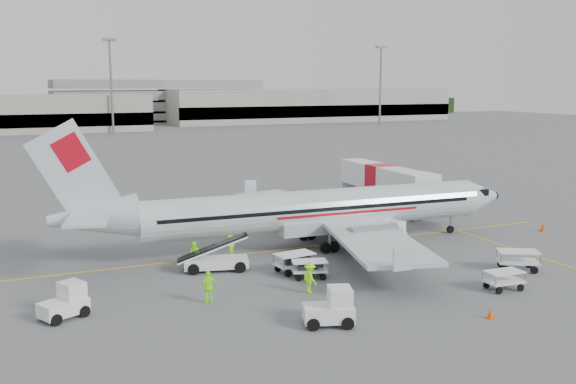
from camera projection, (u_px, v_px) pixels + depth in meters
name	position (u px, v px, depth m)	size (l,w,h in m)	color
ground	(299.00, 248.00, 46.40)	(360.00, 360.00, 0.00)	#56595B
stripe_lead	(299.00, 248.00, 46.40)	(44.00, 0.20, 0.01)	yellow
stripe_cross	(529.00, 254.00, 44.76)	(0.20, 20.00, 0.01)	yellow
terminal_east	(308.00, 105.00, 204.22)	(90.00, 26.00, 10.00)	gray
parking_garage	(157.00, 99.00, 199.52)	(62.00, 24.00, 14.00)	slate
treeline	(69.00, 111.00, 203.77)	(300.00, 3.00, 6.00)	black
mast_center	(111.00, 87.00, 153.01)	(3.20, 1.20, 22.00)	slate
mast_east	(380.00, 86.00, 182.84)	(3.20, 1.20, 22.00)	slate
aircraft	(318.00, 183.00, 46.12)	(34.13, 26.75, 9.41)	silver
jet_bridge	(381.00, 187.00, 60.60)	(3.01, 16.03, 4.21)	white
belt_loader	(216.00, 248.00, 40.63)	(5.38, 2.02, 2.91)	white
tug_fore	(390.00, 234.00, 46.61)	(2.37, 1.36, 1.83)	white
tug_mid	(329.00, 307.00, 31.44)	(2.46, 1.41, 1.90)	white
tug_aft	(63.00, 301.00, 32.36)	(2.31, 1.32, 1.78)	white
cart_loaded_a	(309.00, 269.00, 39.13)	(2.13, 1.26, 1.11)	white
cart_loaded_b	(295.00, 263.00, 40.28)	(2.42, 1.43, 1.26)	white
cart_empty_a	(504.00, 280.00, 36.90)	(2.16, 1.28, 1.13)	white
cart_empty_b	(518.00, 261.00, 40.70)	(2.49, 1.48, 1.30)	white
cone_nose	(543.00, 227.00, 51.63)	(0.44, 0.44, 0.71)	#EB4901
cone_port	(233.00, 197.00, 65.33)	(0.35, 0.35, 0.57)	#EB4901
cone_stbd	(491.00, 313.00, 32.43)	(0.35, 0.35, 0.57)	#EB4901
crew_a	(231.00, 248.00, 42.63)	(0.67, 0.44, 1.84)	#84EC11
crew_b	(195.00, 254.00, 41.66)	(0.78, 0.61, 1.61)	#84EC11
crew_c	(310.00, 278.00, 36.31)	(1.14, 0.66, 1.77)	#84EC11
crew_d	(209.00, 287.00, 34.61)	(1.06, 0.44, 1.80)	#84EC11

